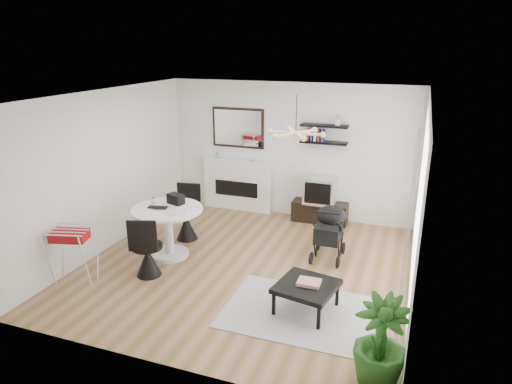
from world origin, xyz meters
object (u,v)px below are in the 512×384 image
(tv_console, at_px, (320,212))
(crt_tv, at_px, (320,190))
(dining_table, at_px, (168,225))
(drying_rack, at_px, (74,254))
(fireplace, at_px, (238,178))
(potted_plant, at_px, (380,342))
(stroller, at_px, (329,234))
(coffee_table, at_px, (307,287))

(tv_console, bearing_deg, crt_tv, -153.47)
(dining_table, relative_size, drying_rack, 1.33)
(fireplace, height_order, dining_table, fireplace)
(tv_console, xyz_separation_m, dining_table, (-2.04, -2.37, 0.36))
(crt_tv, bearing_deg, tv_console, 26.53)
(fireplace, bearing_deg, drying_rack, -106.07)
(crt_tv, bearing_deg, potted_plant, -70.04)
(crt_tv, distance_m, stroller, 1.60)
(drying_rack, bearing_deg, crt_tv, 36.53)
(fireplace, bearing_deg, crt_tv, -4.02)
(fireplace, bearing_deg, coffee_table, -55.11)
(coffee_table, distance_m, potted_plant, 1.49)
(dining_table, distance_m, drying_rack, 1.52)
(crt_tv, distance_m, drying_rack, 4.63)
(coffee_table, bearing_deg, fireplace, 124.89)
(coffee_table, bearing_deg, drying_rack, -172.87)
(coffee_table, bearing_deg, dining_table, 161.88)
(drying_rack, distance_m, stroller, 3.98)
(drying_rack, xyz_separation_m, potted_plant, (4.43, -0.64, 0.04))
(tv_console, bearing_deg, dining_table, -130.70)
(crt_tv, distance_m, potted_plant, 4.54)
(tv_console, distance_m, potted_plant, 4.55)
(fireplace, xyz_separation_m, tv_console, (1.81, -0.12, -0.48))
(fireplace, height_order, potted_plant, fireplace)
(fireplace, distance_m, coffee_table, 4.07)
(dining_table, bearing_deg, coffee_table, -18.12)
(fireplace, xyz_separation_m, drying_rack, (-1.08, -3.75, -0.23))
(dining_table, height_order, potted_plant, potted_plant)
(tv_console, xyz_separation_m, potted_plant, (1.54, -4.27, 0.29))
(fireplace, bearing_deg, tv_console, -3.91)
(stroller, xyz_separation_m, potted_plant, (1.07, -2.77, 0.08))
(drying_rack, bearing_deg, tv_console, 36.49)
(crt_tv, xyz_separation_m, potted_plant, (1.55, -4.27, -0.17))
(fireplace, xyz_separation_m, dining_table, (-0.23, -2.49, -0.13))
(potted_plant, bearing_deg, crt_tv, 109.96)
(crt_tv, relative_size, stroller, 0.62)
(stroller, bearing_deg, crt_tv, 107.34)
(coffee_table, relative_size, potted_plant, 0.87)
(stroller, distance_m, potted_plant, 2.97)
(fireplace, xyz_separation_m, crt_tv, (1.80, -0.13, -0.02))
(stroller, bearing_deg, dining_table, -161.49)
(crt_tv, relative_size, coffee_table, 0.69)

